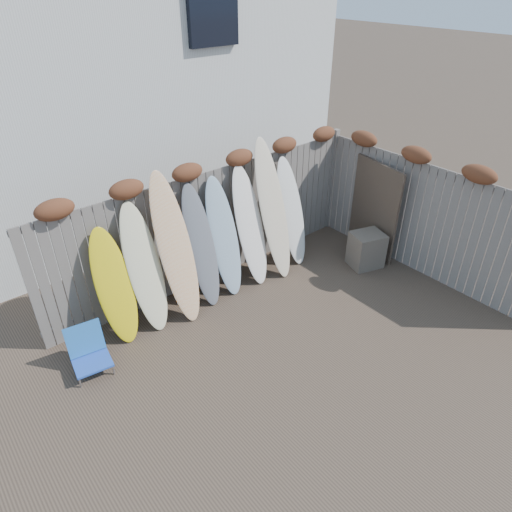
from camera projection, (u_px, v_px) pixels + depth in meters
ground at (308, 347)px, 6.72m from camera, size 80.00×80.00×0.00m
back_fence at (214, 216)px, 7.68m from camera, size 6.05×0.28×2.24m
right_fence at (424, 213)px, 7.88m from camera, size 0.28×4.40×2.24m
house at (114, 55)px, 9.52m from camera, size 8.50×5.50×6.33m
beach_chair at (88, 351)px, 6.22m from camera, size 0.56×0.59×0.65m
wooden_crate at (366, 250)px, 8.41m from camera, size 0.68×0.62×0.66m
lattice_panel at (374, 209)px, 8.54m from camera, size 0.28×1.19×1.80m
surfboard_0 at (114, 287)px, 6.52m from camera, size 0.55×0.65×1.73m
surfboard_1 at (144, 268)px, 6.72m from camera, size 0.54×0.72×1.96m
surfboard_2 at (175, 249)px, 6.84m from camera, size 0.54×0.81×2.31m
surfboard_3 at (201, 247)px, 7.23m from camera, size 0.51×0.73×1.97m
surfboard_4 at (224, 237)px, 7.49m from camera, size 0.55×0.73×1.97m
surfboard_5 at (250, 226)px, 7.73m from camera, size 0.52×0.73×2.04m
surfboard_6 at (273, 210)px, 7.85m from camera, size 0.53×0.84×2.40m
surfboard_7 at (291, 212)px, 8.29m from camera, size 0.52×0.70×1.95m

